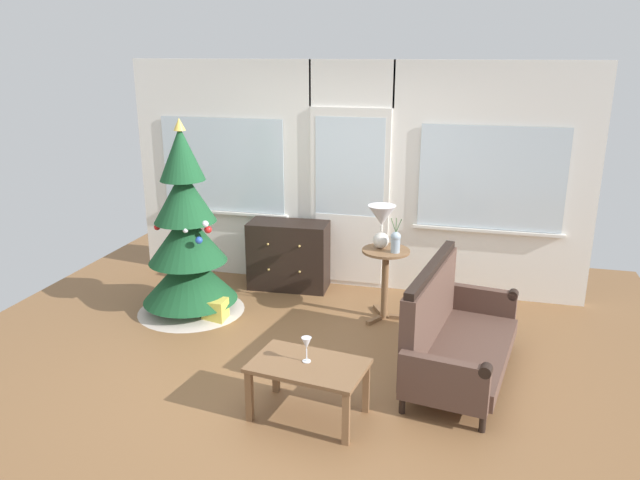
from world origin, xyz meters
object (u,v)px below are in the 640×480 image
christmas_tree (187,246)px  flower_vase (396,241)px  dresser_cabinet (289,255)px  gift_box (215,310)px  wine_glass (306,344)px  side_table (385,270)px  settee_sofa (451,333)px  table_lamp (382,221)px  coffee_table (308,372)px

christmas_tree → flower_vase: bearing=7.5°
christmas_tree → dresser_cabinet: (0.80, 0.91, -0.33)m
christmas_tree → gift_box: christmas_tree is taller
wine_glass → gift_box: bearing=134.7°
dresser_cabinet → side_table: dresser_cabinet is taller
settee_sofa → table_lamp: table_lamp is taller
settee_sofa → flower_vase: flower_vase is taller
christmas_tree → table_lamp: christmas_tree is taller
christmas_tree → wine_glass: christmas_tree is taller
flower_vase → wine_glass: (-0.39, -1.82, -0.28)m
dresser_cabinet → gift_box: size_ratio=4.13×
dresser_cabinet → flower_vase: bearing=-25.8°
coffee_table → side_table: bearing=82.0°
side_table → coffee_table: side_table is taller
dresser_cabinet → wine_glass: (0.91, -2.45, 0.19)m
table_lamp → flower_vase: 0.25m
side_table → flower_vase: flower_vase is taller
coffee_table → wine_glass: (-0.02, 0.03, 0.21)m
christmas_tree → table_lamp: 2.00m
side_table → flower_vase: bearing=-31.0°
settee_sofa → gift_box: size_ratio=7.60×
christmas_tree → coffee_table: size_ratio=2.23×
settee_sofa → gift_box: settee_sofa is taller
flower_vase → wine_glass: size_ratio=1.79×
coffee_table → gift_box: coffee_table is taller
table_lamp → wine_glass: (-0.23, -1.92, -0.44)m
gift_box → wine_glass: bearing=-45.3°
flower_vase → gift_box: flower_vase is taller
coffee_table → table_lamp: bearing=83.9°
dresser_cabinet → coffee_table: (0.94, -2.48, -0.02)m
christmas_tree → table_lamp: (1.94, 0.38, 0.30)m
christmas_tree → table_lamp: bearing=11.0°
table_lamp → wine_glass: size_ratio=2.26×
dresser_cabinet → gift_box: 1.19m
christmas_tree → flower_vase: christmas_tree is taller
settee_sofa → side_table: (-0.71, 0.98, 0.14)m
dresser_cabinet → table_lamp: size_ratio=2.09×
dresser_cabinet → settee_sofa: size_ratio=0.54×
wine_glass → settee_sofa: bearing=41.7°
side_table → dresser_cabinet: bearing=154.7°
gift_box → settee_sofa: bearing=-11.6°
dresser_cabinet → side_table: bearing=-25.3°
wine_glass → christmas_tree: bearing=138.1°
christmas_tree → gift_box: (0.35, -0.16, -0.61)m
wine_glass → side_table: bearing=81.2°
table_lamp → coffee_table: table_lamp is taller
christmas_tree → dresser_cabinet: bearing=48.6°
coffee_table → settee_sofa: bearing=43.2°
side_table → coffee_table: 1.93m
settee_sofa → coffee_table: 1.35m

